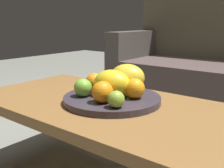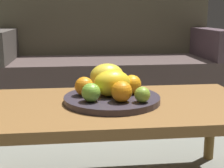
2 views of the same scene
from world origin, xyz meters
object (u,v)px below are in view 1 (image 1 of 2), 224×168
object	(u,v)px
melon_large_front	(112,83)
melon_smaller_beside	(128,77)
apple_front	(116,99)
banana_bunch	(121,87)
orange_front	(135,88)
orange_left	(102,92)
fruit_bowl	(112,99)
orange_right	(95,82)
apple_left	(83,88)
coffee_table	(107,113)

from	to	relation	value
melon_large_front	melon_smaller_beside	world-z (taller)	melon_smaller_beside
apple_front	banana_bunch	bearing A→B (deg)	120.81
orange_front	orange_left	distance (m)	0.14
fruit_bowl	orange_right	world-z (taller)	orange_right
fruit_bowl	orange_front	size ratio (longest dim) A/B	4.96
apple_left	apple_front	bearing A→B (deg)	-9.54
apple_left	orange_right	bearing A→B (deg)	103.50
orange_left	orange_front	bearing A→B (deg)	63.62
orange_front	orange_left	size ratio (longest dim) A/B	0.98
fruit_bowl	apple_left	world-z (taller)	apple_left
melon_smaller_beside	banana_bunch	xyz separation A→B (m)	(0.02, -0.08, -0.03)
orange_right	melon_large_front	bearing A→B (deg)	-10.74
orange_front	orange_left	bearing A→B (deg)	-116.38
fruit_bowl	apple_front	distance (m)	0.15
melon_smaller_beside	orange_right	distance (m)	0.15
apple_front	apple_left	size ratio (longest dim) A/B	0.84
orange_left	orange_right	bearing A→B (deg)	141.28
melon_smaller_beside	fruit_bowl	bearing A→B (deg)	-87.51
coffee_table	melon_large_front	distance (m)	0.12
melon_smaller_beside	orange_front	bearing A→B (deg)	-43.08
orange_front	orange_right	size ratio (longest dim) A/B	1.02
orange_front	orange_right	distance (m)	0.20
fruit_bowl	apple_front	world-z (taller)	apple_front
apple_left	banana_bunch	xyz separation A→B (m)	(0.10, 0.11, -0.01)
orange_front	melon_smaller_beside	bearing A→B (deg)	136.92
melon_smaller_beside	apple_left	world-z (taller)	melon_smaller_beside
orange_right	apple_front	distance (m)	0.25
coffee_table	melon_smaller_beside	size ratio (longest dim) A/B	7.65
melon_smaller_beside	orange_left	distance (m)	0.21
orange_left	apple_left	world-z (taller)	orange_left
melon_large_front	orange_front	size ratio (longest dim) A/B	1.92
fruit_bowl	apple_front	bearing A→B (deg)	-46.06
orange_right	banana_bunch	distance (m)	0.13
melon_large_front	orange_front	xyz separation A→B (m)	(0.09, 0.03, -0.01)
melon_smaller_beside	apple_front	size ratio (longest dim) A/B	2.52
coffee_table	melon_large_front	world-z (taller)	melon_large_front
orange_right	apple_left	world-z (taller)	orange_right
coffee_table	melon_smaller_beside	xyz separation A→B (m)	(0.00, 0.14, 0.12)
orange_right	apple_front	world-z (taller)	orange_right
apple_left	coffee_table	bearing A→B (deg)	34.05
orange_left	orange_right	world-z (taller)	orange_left
melon_smaller_beside	banana_bunch	size ratio (longest dim) A/B	0.91
banana_bunch	orange_right	bearing A→B (deg)	-171.22
melon_large_front	orange_right	world-z (taller)	melon_large_front
orange_right	orange_front	bearing A→B (deg)	3.32
orange_front	orange_right	bearing A→B (deg)	-176.68
melon_smaller_beside	apple_left	distance (m)	0.21
apple_left	banana_bunch	bearing A→B (deg)	47.78
melon_smaller_beside	orange_right	world-z (taller)	melon_smaller_beside
fruit_bowl	apple_left	size ratio (longest dim) A/B	5.42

